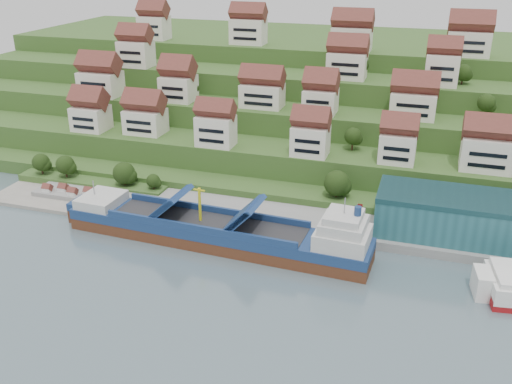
% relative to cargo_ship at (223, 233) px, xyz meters
% --- Properties ---
extents(ground, '(300.00, 300.00, 0.00)m').
position_rel_cargo_ship_xyz_m(ground, '(10.91, -0.07, -3.09)').
color(ground, slate).
rests_on(ground, ground).
extents(quay, '(180.00, 14.00, 2.20)m').
position_rel_cargo_ship_xyz_m(quay, '(30.91, 14.93, -1.99)').
color(quay, gray).
rests_on(quay, ground).
extents(pebble_beach, '(45.00, 20.00, 1.00)m').
position_rel_cargo_ship_xyz_m(pebble_beach, '(-47.09, 11.93, -2.59)').
color(pebble_beach, gray).
rests_on(pebble_beach, ground).
extents(hillside, '(260.00, 128.00, 31.00)m').
position_rel_cargo_ship_xyz_m(hillside, '(10.91, 103.48, 7.56)').
color(hillside, '#2D4C1E').
rests_on(hillside, ground).
extents(hillside_village, '(157.07, 61.60, 28.75)m').
position_rel_cargo_ship_xyz_m(hillside_village, '(10.95, 59.98, 21.04)').
color(hillside_village, white).
rests_on(hillside_village, ground).
extents(hillside_trees, '(141.28, 62.28, 30.39)m').
position_rel_cargo_ship_xyz_m(hillside_trees, '(5.78, 45.13, 13.84)').
color(hillside_trees, '#243D14').
rests_on(hillside_trees, ground).
extents(flagpole, '(1.28, 0.16, 8.00)m').
position_rel_cargo_ship_xyz_m(flagpole, '(29.03, 9.93, 3.79)').
color(flagpole, gray).
rests_on(flagpole, quay).
extents(beach_huts, '(14.40, 3.70, 2.20)m').
position_rel_cargo_ship_xyz_m(beach_huts, '(-49.09, 10.68, -0.99)').
color(beach_huts, white).
rests_on(beach_huts, pebble_beach).
extents(cargo_ship, '(72.77, 14.40, 15.97)m').
position_rel_cargo_ship_xyz_m(cargo_ship, '(0.00, 0.00, 0.00)').
color(cargo_ship, '#542C19').
rests_on(cargo_ship, ground).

